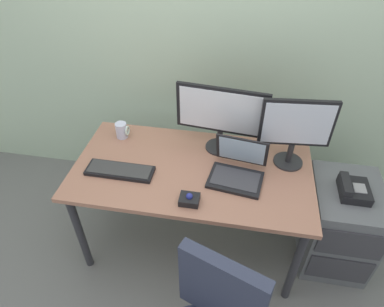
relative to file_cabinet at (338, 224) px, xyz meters
name	(u,v)px	position (x,y,z in m)	size (l,w,h in m)	color
ground_plane	(192,239)	(-0.98, -0.06, -0.31)	(8.00, 8.00, 0.00)	slate
back_wall	(212,16)	(-0.98, 0.67, 1.09)	(6.00, 0.10, 2.80)	#B3CCAC
desk	(192,177)	(-0.98, -0.06, 0.33)	(1.46, 0.77, 0.72)	#A46E57
file_cabinet	(338,224)	(0.00, 0.00, 0.00)	(0.42, 0.53, 0.63)	#5C5F63
desk_phone	(353,189)	(-0.01, -0.02, 0.35)	(0.17, 0.20, 0.09)	black
monitor_main	(221,114)	(-0.84, 0.17, 0.67)	(0.57, 0.18, 0.44)	#262628
monitor_side	(296,128)	(-0.40, 0.10, 0.67)	(0.42, 0.18, 0.45)	#262628
keyboard	(120,170)	(-1.40, -0.17, 0.42)	(0.41, 0.14, 0.03)	black
laptop	(238,169)	(-0.70, -0.08, 0.46)	(0.35, 0.32, 0.23)	black
trackball_mouse	(189,199)	(-0.94, -0.33, 0.43)	(0.11, 0.09, 0.07)	black
coffee_mug	(122,130)	(-1.50, 0.18, 0.46)	(0.09, 0.08, 0.11)	silver
cell_phone	(257,155)	(-0.59, 0.13, 0.41)	(0.07, 0.14, 0.01)	black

